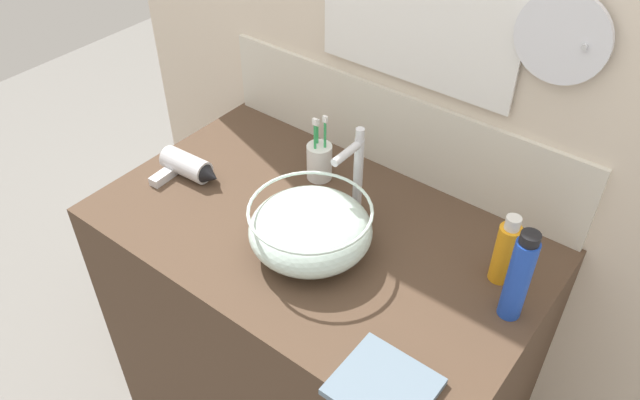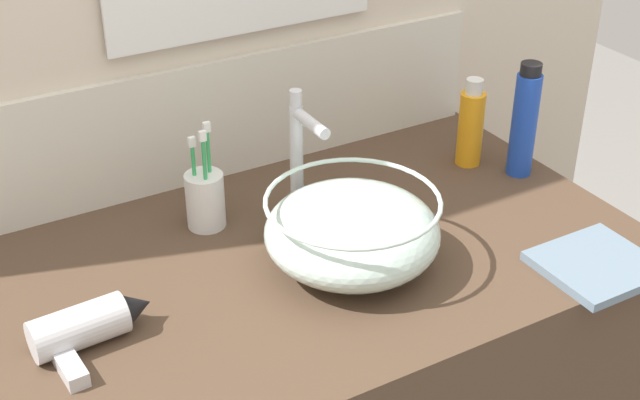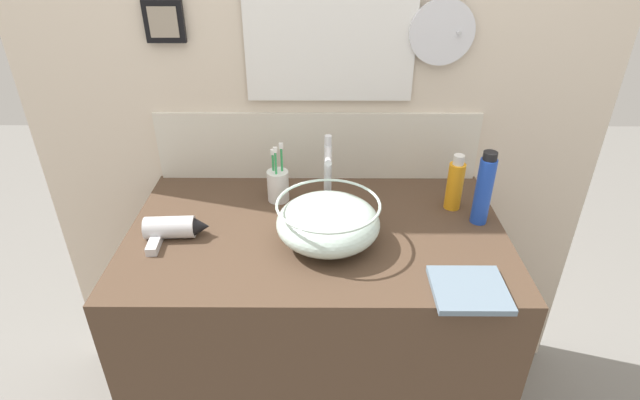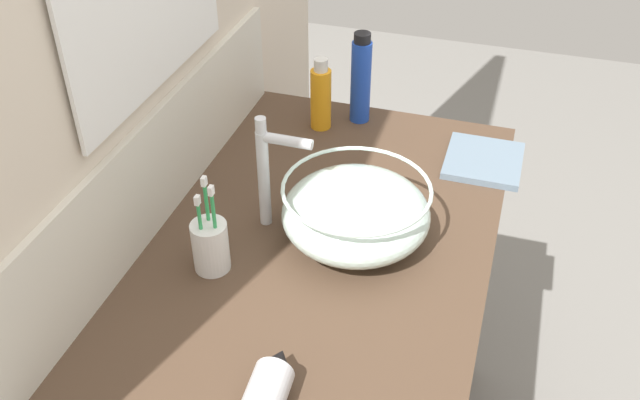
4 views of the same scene
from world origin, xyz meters
name	(u,v)px [view 1 (image 1 of 4)]	position (x,y,z in m)	size (l,w,h in m)	color
vanity_counter	(317,340)	(0.00, 0.00, 0.44)	(1.11, 0.67, 0.89)	#4C3828
back_panel	(407,55)	(0.00, 0.37, 1.21)	(1.95, 0.10, 2.43)	beige
glass_bowl_sink	(310,229)	(0.03, -0.07, 0.95)	(0.29, 0.29, 0.13)	silver
faucet	(356,168)	(0.03, 0.11, 1.03)	(0.02, 0.11, 0.25)	silver
hair_drier	(189,167)	(-0.41, -0.05, 0.92)	(0.19, 0.13, 0.06)	silver
toothbrush_cup	(319,161)	(-0.13, 0.17, 0.94)	(0.07, 0.07, 0.20)	white
shampoo_bottle	(505,251)	(0.43, 0.13, 0.97)	(0.05, 0.05, 0.18)	orange
soap_dispenser	(519,277)	(0.49, 0.04, 1.00)	(0.05, 0.05, 0.23)	blue
hand_towel	(384,387)	(0.38, -0.28, 0.89)	(0.18, 0.17, 0.02)	slate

